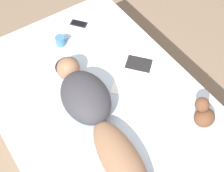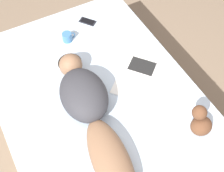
# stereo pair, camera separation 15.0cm
# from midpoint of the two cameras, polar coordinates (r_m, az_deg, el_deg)

# --- Properties ---
(ground_plane) EXTENTS (12.00, 12.00, 0.00)m
(ground_plane) POSITION_cam_midpoint_polar(r_m,az_deg,el_deg) (2.89, -2.61, -9.48)
(ground_plane) COLOR #7A6651
(bed) EXTENTS (1.54, 2.32, 0.57)m
(bed) POSITION_cam_midpoint_polar(r_m,az_deg,el_deg) (2.64, -2.83, -6.79)
(bed) COLOR beige
(bed) RESTS_ON ground_plane
(person) EXTENTS (0.42, 1.32, 0.24)m
(person) POSITION_cam_midpoint_polar(r_m,az_deg,el_deg) (2.24, -5.21, -4.97)
(person) COLOR brown
(person) RESTS_ON bed
(open_magazine) EXTENTS (0.55, 0.53, 0.01)m
(open_magazine) POSITION_cam_midpoint_polar(r_m,az_deg,el_deg) (2.56, 2.69, 2.13)
(open_magazine) COLOR white
(open_magazine) RESTS_ON bed
(coffee_mug) EXTENTS (0.12, 0.08, 0.08)m
(coffee_mug) POSITION_cam_midpoint_polar(r_m,az_deg,el_deg) (2.80, -10.90, 8.11)
(coffee_mug) COLOR teal
(coffee_mug) RESTS_ON bed
(cell_phone) EXTENTS (0.15, 0.17, 0.01)m
(cell_phone) POSITION_cam_midpoint_polar(r_m,az_deg,el_deg) (2.98, -7.57, 11.19)
(cell_phone) COLOR black
(cell_phone) RESTS_ON bed
(plush_toy) EXTENTS (0.16, 0.18, 0.22)m
(plush_toy) POSITION_cam_midpoint_polar(r_m,az_deg,el_deg) (2.31, 14.65, -5.02)
(plush_toy) COLOR brown
(plush_toy) RESTS_ON bed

